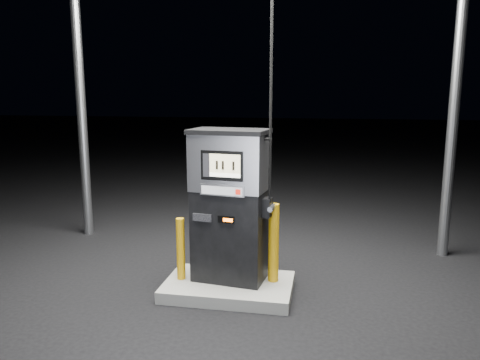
# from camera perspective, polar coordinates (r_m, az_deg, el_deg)

# --- Properties ---
(ground) EXTENTS (80.00, 80.00, 0.00)m
(ground) POSITION_cam_1_polar(r_m,az_deg,el_deg) (6.12, -1.39, -13.55)
(ground) COLOR black
(ground) RESTS_ON ground
(pump_island) EXTENTS (1.60, 1.00, 0.15)m
(pump_island) POSITION_cam_1_polar(r_m,az_deg,el_deg) (6.09, -1.39, -12.90)
(pump_island) COLOR slate
(pump_island) RESTS_ON ground
(fuel_dispenser) EXTENTS (1.09, 0.68, 3.98)m
(fuel_dispenser) POSITION_cam_1_polar(r_m,az_deg,el_deg) (5.84, -1.25, -2.95)
(fuel_dispenser) COLOR black
(fuel_dispenser) RESTS_ON pump_island
(bollard_left) EXTENTS (0.13, 0.13, 0.80)m
(bollard_left) POSITION_cam_1_polar(r_m,az_deg,el_deg) (6.05, -7.24, -8.32)
(bollard_left) COLOR #C68D0B
(bollard_left) RESTS_ON pump_island
(bollard_right) EXTENTS (0.18, 0.18, 1.00)m
(bollard_right) POSITION_cam_1_polar(r_m,az_deg,el_deg) (5.92, 4.11, -7.65)
(bollard_right) COLOR #C68D0B
(bollard_right) RESTS_ON pump_island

